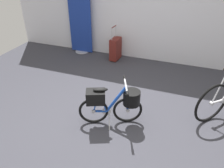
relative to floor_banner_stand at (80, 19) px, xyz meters
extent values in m
plane|color=#38383F|center=(1.61, -2.49, -0.87)|extent=(6.95, 6.95, 0.00)
cube|color=silver|center=(1.61, 0.19, 0.44)|extent=(6.95, 0.10, 2.62)
cylinder|color=#B7B7BC|center=(0.00, 0.00, -0.86)|extent=(0.36, 0.36, 0.02)
cube|color=navy|center=(0.00, 0.00, 0.10)|extent=(0.60, 0.02, 1.89)
torus|color=black|center=(1.97, -2.32, -0.64)|extent=(0.44, 0.22, 0.46)
cylinder|color=#B7B7BC|center=(1.97, -2.32, -0.64)|extent=(0.07, 0.07, 0.06)
torus|color=black|center=(1.49, -2.53, -0.64)|extent=(0.44, 0.22, 0.46)
cylinder|color=#B7B7BC|center=(1.49, -2.53, -0.64)|extent=(0.07, 0.07, 0.06)
cylinder|color=#1947B2|center=(1.58, -2.49, -0.65)|extent=(0.20, 0.11, 0.05)
cylinder|color=#1947B2|center=(1.80, -2.39, -0.44)|extent=(0.31, 0.16, 0.45)
cylinder|color=#1947B2|center=(1.63, -2.47, -0.46)|extent=(0.12, 0.08, 0.38)
cylinder|color=#1947B2|center=(1.58, -2.49, -0.65)|extent=(0.20, 0.10, 0.04)
cylinder|color=#1947B2|center=(1.95, -2.33, -0.43)|extent=(0.08, 0.05, 0.41)
cylinder|color=#1947B2|center=(1.54, -2.50, -0.46)|extent=(0.13, 0.07, 0.37)
ellipsoid|color=black|center=(1.59, -2.48, -0.25)|extent=(0.24, 0.17, 0.05)
cylinder|color=#B7B7BC|center=(1.93, -2.34, -0.21)|extent=(0.03, 0.03, 0.04)
cylinder|color=#B7B7BC|center=(1.93, -2.34, -0.19)|extent=(0.20, 0.42, 0.03)
cylinder|color=black|center=(2.02, -2.54, -0.19)|extent=(0.07, 0.10, 0.04)
cylinder|color=black|center=(1.85, -2.14, -0.19)|extent=(0.07, 0.10, 0.04)
cylinder|color=#B7B7BC|center=(1.67, -2.45, -0.65)|extent=(0.13, 0.07, 0.14)
cylinder|color=#B7B7BC|center=(1.74, -2.52, -0.77)|extent=(0.09, 0.18, 0.22)
cylinder|color=black|center=(2.02, -2.30, -0.41)|extent=(0.34, 0.34, 0.22)
cube|color=black|center=(1.53, -2.51, -0.38)|extent=(0.34, 0.29, 0.20)
torus|color=black|center=(3.17, -1.85, -0.53)|extent=(0.49, 0.52, 0.67)
cylinder|color=#B7B7BC|center=(3.17, -1.85, -0.53)|extent=(0.08, 0.08, 0.06)
cylinder|color=silver|center=(3.27, -1.74, -0.54)|extent=(0.23, 0.24, 0.05)
cylinder|color=silver|center=(3.27, -1.74, -0.54)|extent=(0.22, 0.23, 0.04)
cylinder|color=silver|center=(3.22, -1.79, -0.26)|extent=(0.15, 0.15, 0.54)
cube|color=maroon|center=(1.00, -0.16, -0.59)|extent=(0.20, 0.37, 0.52)
cylinder|color=#B7B7BC|center=(0.95, -0.27, -0.19)|extent=(0.02, 0.02, 0.28)
cylinder|color=#B7B7BC|center=(0.96, -0.04, -0.19)|extent=(0.02, 0.02, 0.28)
cylinder|color=maroon|center=(0.96, -0.16, -0.05)|extent=(0.04, 0.23, 0.02)
cylinder|color=black|center=(1.05, -0.29, -0.85)|extent=(0.04, 0.02, 0.04)
cylinder|color=black|center=(1.06, -0.04, -0.85)|extent=(0.04, 0.02, 0.04)
camera|label=1|loc=(2.72, -5.03, 1.51)|focal=36.42mm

